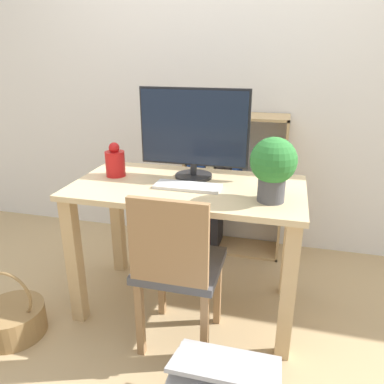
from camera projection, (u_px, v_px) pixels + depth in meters
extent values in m
plane|color=tan|center=(188.00, 304.00, 2.27)|extent=(10.00, 10.00, 0.00)
cube|color=white|center=(222.00, 72.00, 2.66)|extent=(8.00, 0.05, 2.60)
cube|color=#D8BC8C|center=(187.00, 188.00, 2.00)|extent=(1.23, 0.65, 0.03)
cube|color=tan|center=(75.00, 262.00, 2.02)|extent=(0.07, 0.07, 0.74)
cube|color=tan|center=(288.00, 293.00, 1.76)|extent=(0.07, 0.07, 0.74)
cube|color=tan|center=(118.00, 221.00, 2.51)|extent=(0.07, 0.07, 0.74)
cube|color=tan|center=(289.00, 241.00, 2.25)|extent=(0.07, 0.07, 0.74)
cylinder|color=#232326|center=(193.00, 176.00, 2.12)|extent=(0.21, 0.21, 0.02)
cylinder|color=#232326|center=(194.00, 169.00, 2.10)|extent=(0.04, 0.04, 0.07)
cube|color=#232326|center=(194.00, 127.00, 2.03)|extent=(0.61, 0.02, 0.42)
cube|color=#192338|center=(194.00, 128.00, 2.02)|extent=(0.58, 0.03, 0.40)
cube|color=silver|center=(188.00, 186.00, 1.95)|extent=(0.35, 0.13, 0.02)
cylinder|color=red|center=(115.00, 164.00, 2.12)|extent=(0.11, 0.11, 0.14)
sphere|color=red|center=(114.00, 148.00, 2.09)|extent=(0.06, 0.06, 0.06)
cylinder|color=#4C4C51|center=(271.00, 190.00, 1.77)|extent=(0.13, 0.13, 0.11)
sphere|color=#2D7A33|center=(273.00, 161.00, 1.72)|extent=(0.22, 0.22, 0.22)
cube|color=#4C4C51|center=(181.00, 265.00, 1.86)|extent=(0.40, 0.40, 0.04)
cube|color=#9E754C|center=(168.00, 243.00, 1.61)|extent=(0.36, 0.03, 0.40)
cube|color=#9E754C|center=(140.00, 319.00, 1.83)|extent=(0.04, 0.04, 0.42)
cube|color=#9E754C|center=(205.00, 330.00, 1.75)|extent=(0.04, 0.04, 0.42)
cube|color=#9E754C|center=(161.00, 282.00, 2.12)|extent=(0.04, 0.04, 0.42)
cube|color=#9E754C|center=(218.00, 290.00, 2.05)|extent=(0.04, 0.04, 0.42)
cube|color=tan|center=(189.00, 181.00, 2.83)|extent=(0.02, 0.28, 1.03)
cube|color=tan|center=(283.00, 189.00, 2.67)|extent=(0.02, 0.28, 1.03)
cube|color=tan|center=(232.00, 246.00, 2.93)|extent=(0.71, 0.28, 0.02)
cube|color=tan|center=(237.00, 116.00, 2.57)|extent=(0.71, 0.28, 0.02)
cube|color=tan|center=(234.00, 185.00, 2.75)|extent=(0.68, 0.28, 0.02)
cube|color=navy|center=(193.00, 218.00, 2.92)|extent=(0.04, 0.24, 0.40)
cube|color=beige|center=(200.00, 222.00, 2.92)|extent=(0.06, 0.24, 0.34)
cube|color=red|center=(208.00, 218.00, 2.89)|extent=(0.06, 0.24, 0.43)
cube|color=black|center=(217.00, 225.00, 2.89)|extent=(0.05, 0.24, 0.32)
cube|color=navy|center=(195.00, 161.00, 2.76)|extent=(0.05, 0.24, 0.30)
cube|color=navy|center=(203.00, 161.00, 2.74)|extent=(0.07, 0.24, 0.32)
cube|color=beige|center=(213.00, 163.00, 2.73)|extent=(0.06, 0.24, 0.31)
cube|color=black|center=(222.00, 158.00, 2.70)|extent=(0.05, 0.24, 0.38)
cube|color=black|center=(231.00, 160.00, 2.69)|extent=(0.05, 0.24, 0.37)
cube|color=navy|center=(238.00, 166.00, 2.69)|extent=(0.05, 0.24, 0.29)
cylinder|color=#997547|center=(13.00, 320.00, 2.01)|extent=(0.33, 0.33, 0.16)
torus|color=#997547|center=(8.00, 295.00, 1.96)|extent=(0.28, 0.02, 0.28)
cube|color=#B2B2B7|center=(226.00, 364.00, 1.48)|extent=(0.43, 0.28, 0.12)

